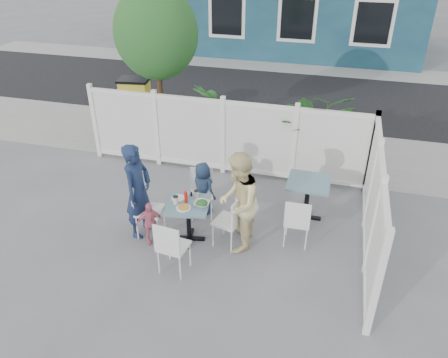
% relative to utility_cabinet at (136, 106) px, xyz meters
% --- Properties ---
extents(ground, '(80.00, 80.00, 0.00)m').
position_rel_utility_cabinet_xyz_m(ground, '(2.59, -4.00, -0.63)').
color(ground, slate).
extents(near_sidewalk, '(24.00, 2.60, 0.01)m').
position_rel_utility_cabinet_xyz_m(near_sidewalk, '(2.59, -0.20, -0.63)').
color(near_sidewalk, gray).
rests_on(near_sidewalk, ground).
extents(street, '(24.00, 5.00, 0.01)m').
position_rel_utility_cabinet_xyz_m(street, '(2.59, 3.50, -0.63)').
color(street, black).
rests_on(street, ground).
extents(far_sidewalk, '(24.00, 1.60, 0.01)m').
position_rel_utility_cabinet_xyz_m(far_sidewalk, '(2.59, 6.60, -0.63)').
color(far_sidewalk, gray).
rests_on(far_sidewalk, ground).
extents(fence_back, '(5.86, 0.08, 1.60)m').
position_rel_utility_cabinet_xyz_m(fence_back, '(2.69, -1.60, 0.15)').
color(fence_back, white).
rests_on(fence_back, ground).
extents(fence_right, '(0.08, 3.66, 1.60)m').
position_rel_utility_cabinet_xyz_m(fence_right, '(5.59, -3.40, 0.15)').
color(fence_right, white).
rests_on(fence_right, ground).
extents(tree, '(1.80, 1.62, 3.59)m').
position_rel_utility_cabinet_xyz_m(tree, '(0.99, -0.70, 1.96)').
color(tree, '#382316').
rests_on(tree, ground).
extents(utility_cabinet, '(0.74, 0.58, 1.26)m').
position_rel_utility_cabinet_xyz_m(utility_cabinet, '(0.00, 0.00, 0.00)').
color(utility_cabinet, gold).
rests_on(utility_cabinet, ground).
extents(potted_shrub_a, '(1.20, 1.20, 1.60)m').
position_rel_utility_cabinet_xyz_m(potted_shrub_a, '(2.20, -0.90, 0.17)').
color(potted_shrub_a, '#1F5525').
rests_on(potted_shrub_a, ground).
extents(potted_shrub_b, '(1.98, 1.82, 1.83)m').
position_rel_utility_cabinet_xyz_m(potted_shrub_b, '(4.36, -1.00, 0.28)').
color(potted_shrub_b, '#1F5525').
rests_on(potted_shrub_b, ground).
extents(main_table, '(0.77, 0.77, 0.70)m').
position_rel_utility_cabinet_xyz_m(main_table, '(2.75, -3.96, -0.09)').
color(main_table, slate).
rests_on(main_table, ground).
extents(spare_table, '(0.73, 0.73, 0.76)m').
position_rel_utility_cabinet_xyz_m(spare_table, '(4.55, -2.83, -0.04)').
color(spare_table, slate).
rests_on(spare_table, ground).
extents(chair_left, '(0.46, 0.47, 0.96)m').
position_rel_utility_cabinet_xyz_m(chair_left, '(1.99, -3.98, -0.07)').
color(chair_left, white).
rests_on(chair_left, ground).
extents(chair_right, '(0.50, 0.51, 0.92)m').
position_rel_utility_cabinet_xyz_m(chair_right, '(3.47, -3.92, -0.09)').
color(chair_right, white).
rests_on(chair_right, ground).
extents(chair_back, '(0.50, 0.49, 0.89)m').
position_rel_utility_cabinet_xyz_m(chair_back, '(2.72, -3.16, -0.12)').
color(chair_back, white).
rests_on(chair_back, ground).
extents(chair_near, '(0.46, 0.45, 0.92)m').
position_rel_utility_cabinet_xyz_m(chair_near, '(2.77, -4.79, -0.10)').
color(chair_near, white).
rests_on(chair_near, ground).
extents(chair_spare, '(0.41, 0.40, 0.89)m').
position_rel_utility_cabinet_xyz_m(chair_spare, '(4.47, -3.66, -0.11)').
color(chair_spare, white).
rests_on(chair_spare, ground).
extents(man, '(0.46, 0.64, 1.65)m').
position_rel_utility_cabinet_xyz_m(man, '(1.90, -3.97, 0.19)').
color(man, '#1A284B').
rests_on(man, ground).
extents(woman, '(0.70, 0.86, 1.68)m').
position_rel_utility_cabinet_xyz_m(woman, '(3.56, -3.91, 0.21)').
color(woman, '#E3C254').
rests_on(woman, ground).
extents(boy, '(0.57, 0.49, 1.00)m').
position_rel_utility_cabinet_xyz_m(boy, '(2.73, -3.12, -0.13)').
color(boy, '#1D2E49').
rests_on(boy, ground).
extents(toddler, '(0.48, 0.41, 0.77)m').
position_rel_utility_cabinet_xyz_m(toddler, '(2.16, -4.19, -0.25)').
color(toddler, pink).
rests_on(toddler, ground).
extents(plate_main, '(0.23, 0.23, 0.01)m').
position_rel_utility_cabinet_xyz_m(plate_main, '(2.72, -4.09, 0.08)').
color(plate_main, white).
rests_on(plate_main, main_table).
extents(plate_side, '(0.23, 0.23, 0.02)m').
position_rel_utility_cabinet_xyz_m(plate_side, '(2.55, -3.84, 0.08)').
color(plate_side, white).
rests_on(plate_side, main_table).
extents(salad_bowl, '(0.25, 0.25, 0.06)m').
position_rel_utility_cabinet_xyz_m(salad_bowl, '(2.97, -3.93, 0.10)').
color(salad_bowl, white).
rests_on(salad_bowl, main_table).
extents(coffee_cup_a, '(0.08, 0.08, 0.13)m').
position_rel_utility_cabinet_xyz_m(coffee_cup_a, '(2.56, -3.99, 0.14)').
color(coffee_cup_a, beige).
rests_on(coffee_cup_a, main_table).
extents(coffee_cup_b, '(0.07, 0.07, 0.11)m').
position_rel_utility_cabinet_xyz_m(coffee_cup_b, '(2.81, -3.72, 0.13)').
color(coffee_cup_b, beige).
rests_on(coffee_cup_b, main_table).
extents(ketchup_bottle, '(0.06, 0.06, 0.19)m').
position_rel_utility_cabinet_xyz_m(ketchup_bottle, '(2.70, -3.91, 0.17)').
color(ketchup_bottle, red).
rests_on(ketchup_bottle, main_table).
extents(salt_shaker, '(0.03, 0.03, 0.06)m').
position_rel_utility_cabinet_xyz_m(salt_shaker, '(2.66, -3.70, 0.10)').
color(salt_shaker, white).
rests_on(salt_shaker, main_table).
extents(pepper_shaker, '(0.03, 0.03, 0.07)m').
position_rel_utility_cabinet_xyz_m(pepper_shaker, '(2.72, -3.71, 0.11)').
color(pepper_shaker, black).
rests_on(pepper_shaker, main_table).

